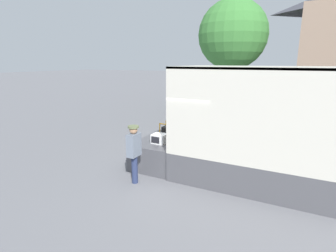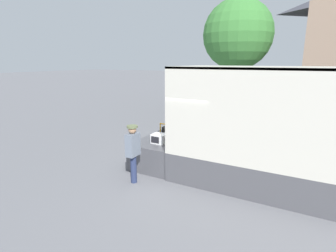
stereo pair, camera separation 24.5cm
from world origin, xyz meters
TOP-DOWN VIEW (x-y plane):
  - ground_plane at (0.00, 0.00)m, footprint 160.00×160.00m
  - box_truck at (4.27, -0.00)m, footprint 7.29×2.36m
  - tailgate_deck at (-0.73, 0.00)m, footprint 1.47×2.25m
  - microwave at (-0.64, -0.42)m, footprint 0.45×0.40m
  - portable_generator at (-0.64, 0.42)m, footprint 0.62×0.52m
  - worker_person at (-0.77, -1.69)m, footprint 0.31×0.44m
  - street_tree at (-1.12, 10.75)m, footprint 4.58×4.58m

SIDE VIEW (x-z plane):
  - ground_plane at x=0.00m, z-range 0.00..0.00m
  - tailgate_deck at x=-0.73m, z-range 0.00..0.88m
  - box_truck at x=4.27m, z-range -0.67..2.67m
  - microwave at x=-0.64m, z-range 0.88..1.19m
  - worker_person at x=-0.77m, z-range 0.20..1.92m
  - portable_generator at x=-0.64m, z-range 0.81..1.32m
  - street_tree at x=-1.12m, z-range 1.44..8.93m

